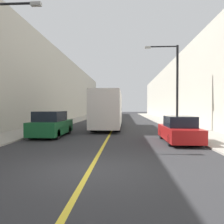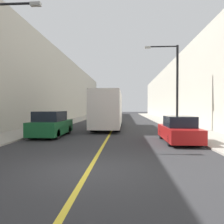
{
  "view_description": "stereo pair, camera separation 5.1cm",
  "coord_description": "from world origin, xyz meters",
  "px_view_note": "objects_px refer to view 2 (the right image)",
  "views": [
    {
      "loc": [
        1.15,
        -7.02,
        2.06
      ],
      "look_at": [
        -0.07,
        13.65,
        1.64
      ],
      "focal_mm": 35.0,
      "sensor_mm": 36.0,
      "label": 1
    },
    {
      "loc": [
        1.2,
        -7.02,
        2.06
      ],
      "look_at": [
        -0.07,
        13.65,
        1.64
      ],
      "focal_mm": 35.0,
      "sensor_mm": 36.0,
      "label": 2
    }
  ],
  "objects_px": {
    "bus": "(108,109)",
    "parked_suv_left": "(51,125)",
    "car_right_near": "(179,131)",
    "street_lamp_right": "(174,81)"
  },
  "relations": [
    {
      "from": "parked_suv_left",
      "to": "street_lamp_right",
      "type": "distance_m",
      "value": 10.87
    },
    {
      "from": "street_lamp_right",
      "to": "bus",
      "type": "bearing_deg",
      "value": 158.59
    },
    {
      "from": "parked_suv_left",
      "to": "car_right_near",
      "type": "distance_m",
      "value": 8.68
    },
    {
      "from": "parked_suv_left",
      "to": "street_lamp_right",
      "type": "height_order",
      "value": "street_lamp_right"
    },
    {
      "from": "parked_suv_left",
      "to": "car_right_near",
      "type": "bearing_deg",
      "value": -14.02
    },
    {
      "from": "parked_suv_left",
      "to": "car_right_near",
      "type": "xyz_separation_m",
      "value": [
        8.42,
        -2.1,
        -0.14
      ]
    },
    {
      "from": "car_right_near",
      "to": "street_lamp_right",
      "type": "height_order",
      "value": "street_lamp_right"
    },
    {
      "from": "bus",
      "to": "parked_suv_left",
      "type": "height_order",
      "value": "bus"
    },
    {
      "from": "bus",
      "to": "car_right_near",
      "type": "bearing_deg",
      "value": -60.12
    },
    {
      "from": "parked_suv_left",
      "to": "car_right_near",
      "type": "relative_size",
      "value": 1.03
    }
  ]
}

